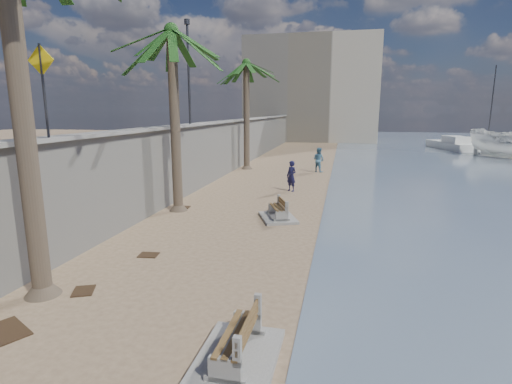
{
  "coord_description": "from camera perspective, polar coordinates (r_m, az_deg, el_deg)",
  "views": [
    {
      "loc": [
        2.75,
        -7.85,
        4.35
      ],
      "look_at": [
        -0.5,
        7.0,
        1.2
      ],
      "focal_mm": 28.0,
      "sensor_mm": 36.0,
      "label": 1
    }
  ],
  "objects": [
    {
      "name": "sailboat_west",
      "position": [
        53.75,
        30.12,
        5.85
      ],
      "size": [
        5.78,
        5.78,
        9.32
      ],
      "color": "silver",
      "rests_on": "bay_water"
    },
    {
      "name": "ground_plane",
      "position": [
        9.38,
        -6.42,
        -15.99
      ],
      "size": [
        140.0,
        140.0,
        0.0
      ],
      "primitive_type": "plane",
      "color": "#917559"
    },
    {
      "name": "pedestrian_sign",
      "position": [
        12.17,
        -28.18,
        14.16
      ],
      "size": [
        0.78,
        0.07,
        2.4
      ],
      "color": "#2D2D33",
      "rests_on": "wall_cap"
    },
    {
      "name": "palm_back",
      "position": [
        29.7,
        -1.39,
        17.72
      ],
      "size": [
        5.0,
        5.0,
        8.48
      ],
      "color": "brown",
      "rests_on": "ground_plane"
    },
    {
      "name": "wall_cap",
      "position": [
        28.97,
        -3.64,
        10.1
      ],
      "size": [
        0.8,
        70.0,
        0.12
      ],
      "primitive_type": "cube",
      "color": "gray",
      "rests_on": "seawall"
    },
    {
      "name": "streetlight",
      "position": [
        21.47,
        -9.64,
        17.69
      ],
      "size": [
        0.28,
        0.28,
        5.12
      ],
      "color": "#2D2D33",
      "rests_on": "wall_cap"
    },
    {
      "name": "palm_mid",
      "position": [
        17.6,
        -12.0,
        21.34
      ],
      "size": [
        5.0,
        5.0,
        8.38
      ],
      "color": "brown",
      "rests_on": "ground_plane"
    },
    {
      "name": "yacht_far",
      "position": [
        49.89,
        26.07,
        5.93
      ],
      "size": [
        3.97,
        8.15,
        1.5
      ],
      "primitive_type": null,
      "rotation": [
        0.0,
        0.0,
        1.81
      ],
      "color": "silver",
      "rests_on": "bay_water"
    },
    {
      "name": "debris_d",
      "position": [
        12.7,
        -15.11,
        -8.67
      ],
      "size": [
        0.62,
        0.52,
        0.03
      ],
      "primitive_type": "cube",
      "rotation": [
        0.0,
        0.0,
        3.26
      ],
      "color": "#382616",
      "rests_on": "ground_plane"
    },
    {
      "name": "bench_near",
      "position": [
        7.46,
        -2.68,
        -20.55
      ],
      "size": [
        1.39,
        2.04,
        0.85
      ],
      "color": "gray",
      "rests_on": "ground_plane"
    },
    {
      "name": "end_building",
      "position": [
        60.09,
        8.05,
        14.12
      ],
      "size": [
        18.0,
        12.0,
        14.0
      ],
      "primitive_type": "cube",
      "color": "#B7AA93",
      "rests_on": "ground_plane"
    },
    {
      "name": "debris_a",
      "position": [
        9.77,
        -32.61,
        -16.6
      ],
      "size": [
        1.3,
        1.21,
        0.03
      ],
      "primitive_type": "cube",
      "rotation": [
        0.0,
        0.0,
        2.65
      ],
      "color": "#382616",
      "rests_on": "ground_plane"
    },
    {
      "name": "seawall",
      "position": [
        29.08,
        -3.59,
        6.56
      ],
      "size": [
        0.45,
        70.0,
        3.5
      ],
      "primitive_type": "cube",
      "color": "gray",
      "rests_on": "ground_plane"
    },
    {
      "name": "person_b",
      "position": [
        28.55,
        8.93,
        4.75
      ],
      "size": [
        1.17,
        1.1,
        1.92
      ],
      "primitive_type": "imported",
      "rotation": [
        0.0,
        0.0,
        2.58
      ],
      "color": "teal",
      "rests_on": "ground_plane"
    },
    {
      "name": "debris_b",
      "position": [
        10.86,
        -23.42,
        -12.84
      ],
      "size": [
        0.68,
        0.74,
        0.03
      ],
      "primitive_type": "cube",
      "rotation": [
        0.0,
        0.0,
        5.13
      ],
      "color": "#382616",
      "rests_on": "ground_plane"
    },
    {
      "name": "debris_c",
      "position": [
        18.35,
        -10.41,
        -2.15
      ],
      "size": [
        0.65,
        0.54,
        0.03
      ],
      "primitive_type": "cube",
      "rotation": [
        0.0,
        0.0,
        3.25
      ],
      "color": "#382616",
      "rests_on": "ground_plane"
    },
    {
      "name": "bench_far",
      "position": [
        16.14,
        3.16,
        -2.68
      ],
      "size": [
        1.89,
        2.22,
        0.79
      ],
      "color": "gray",
      "rests_on": "ground_plane"
    },
    {
      "name": "person_a",
      "position": [
        21.57,
        5.08,
        2.6
      ],
      "size": [
        0.83,
        0.77,
        1.9
      ],
      "primitive_type": "imported",
      "rotation": [
        0.0,
        0.0,
        -0.61
      ],
      "color": "#141437",
      "rests_on": "ground_plane"
    }
  ]
}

